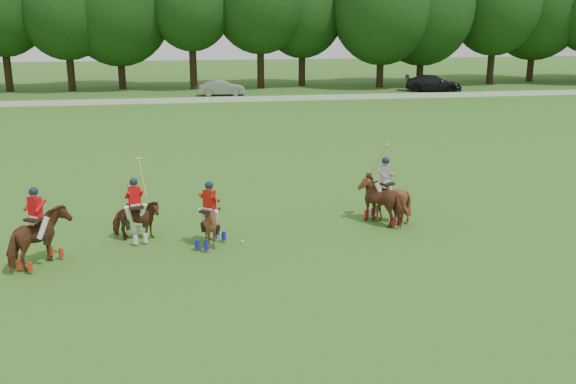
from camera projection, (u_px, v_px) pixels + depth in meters
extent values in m
plane|color=#33651C|center=(234.00, 286.00, 17.45)|extent=(180.00, 180.00, 0.00)
cylinder|color=black|center=(7.00, 65.00, 60.58)|extent=(0.70, 0.70, 4.98)
ellipsoid|color=black|center=(0.00, 1.00, 59.03)|extent=(8.80, 8.80, 10.12)
cylinder|color=black|center=(70.00, 66.00, 61.13)|extent=(0.70, 0.70, 4.64)
ellipsoid|color=black|center=(65.00, 5.00, 59.62)|extent=(8.80, 8.80, 10.13)
cylinder|color=black|center=(121.00, 67.00, 62.87)|extent=(0.70, 0.70, 4.31)
ellipsoid|color=black|center=(117.00, 1.00, 61.22)|extent=(10.67, 10.67, 12.27)
cylinder|color=black|center=(193.00, 62.00, 62.38)|extent=(0.70, 0.70, 5.24)
ellipsoid|color=black|center=(191.00, 2.00, 60.88)|extent=(8.06, 8.06, 9.26)
cylinder|color=black|center=(261.00, 62.00, 63.66)|extent=(0.70, 0.70, 5.19)
cylinder|color=black|center=(302.00, 64.00, 65.75)|extent=(0.70, 0.70, 4.48)
ellipsoid|color=black|center=(302.00, 8.00, 64.29)|extent=(8.60, 8.60, 9.89)
cylinder|color=black|center=(380.00, 66.00, 64.29)|extent=(0.70, 0.70, 4.21)
ellipsoid|color=black|center=(382.00, 5.00, 62.71)|extent=(10.11, 10.11, 11.63)
cylinder|color=black|center=(420.00, 65.00, 66.32)|extent=(0.70, 0.70, 4.07)
ellipsoid|color=black|center=(423.00, 5.00, 64.73)|extent=(10.46, 10.46, 12.03)
cylinder|color=black|center=(491.00, 61.00, 67.66)|extent=(0.70, 0.70, 4.79)
ellipsoid|color=black|center=(496.00, 2.00, 66.06)|extent=(9.47, 9.47, 10.89)
cylinder|color=black|center=(531.00, 61.00, 70.02)|extent=(0.70, 0.70, 4.44)
ellipsoid|color=black|center=(537.00, 1.00, 68.34)|extent=(10.84, 10.84, 12.47)
cube|color=white|center=(197.00, 100.00, 53.52)|extent=(120.00, 0.10, 0.44)
imported|color=#99989D|center=(222.00, 88.00, 58.05)|extent=(4.17, 1.57, 1.36)
imported|color=black|center=(433.00, 83.00, 61.16)|extent=(5.77, 3.92, 1.55)
imported|color=#532616|center=(39.00, 239.00, 18.62)|extent=(1.85, 2.16, 1.68)
cube|color=black|center=(36.00, 218.00, 18.45)|extent=(0.68, 0.71, 0.08)
cylinder|color=tan|center=(29.00, 220.00, 18.59)|extent=(0.14, 0.19, 1.29)
imported|color=#532616|center=(136.00, 221.00, 20.75)|extent=(1.62, 1.49, 1.36)
cube|color=black|center=(135.00, 206.00, 20.61)|extent=(0.58, 0.66, 0.08)
cylinder|color=tan|center=(143.00, 177.00, 20.49)|extent=(0.25, 0.75, 1.08)
imported|color=#532616|center=(210.00, 226.00, 20.21)|extent=(1.65, 1.68, 1.39)
cube|color=black|center=(210.00, 210.00, 20.07)|extent=(0.68, 0.71, 0.08)
cylinder|color=tan|center=(218.00, 214.00, 19.96)|extent=(0.15, 0.19, 1.29)
imported|color=#532616|center=(384.00, 200.00, 22.50)|extent=(1.87, 2.13, 1.67)
cube|color=black|center=(385.00, 183.00, 22.34)|extent=(0.68, 0.71, 0.08)
cylinder|color=tan|center=(379.00, 187.00, 22.16)|extent=(0.15, 0.19, 1.29)
imported|color=#532616|center=(384.00, 200.00, 22.62)|extent=(1.81, 1.89, 1.63)
cube|color=black|center=(385.00, 183.00, 22.46)|extent=(0.63, 0.69, 0.08)
cylinder|color=tan|center=(379.00, 159.00, 22.05)|extent=(0.35, 0.71, 1.08)
sphere|color=white|center=(242.00, 242.00, 20.69)|extent=(0.09, 0.09, 0.09)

